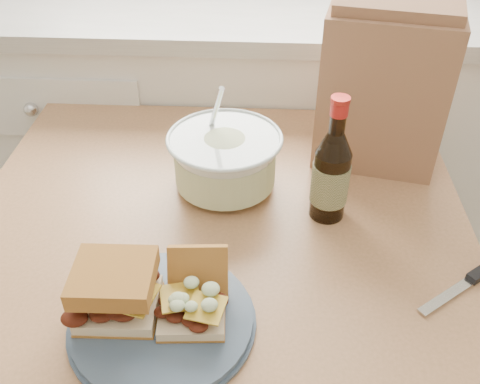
# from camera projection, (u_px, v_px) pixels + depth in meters

# --- Properties ---
(cabinet_run) EXTENTS (2.50, 0.64, 0.94)m
(cabinet_run) POSITION_uv_depth(u_px,v_px,m) (238.00, 142.00, 1.73)
(cabinet_run) COLOR white
(cabinet_run) RESTS_ON ground
(dining_table) EXTENTS (0.92, 0.92, 0.77)m
(dining_table) POSITION_uv_depth(u_px,v_px,m) (217.00, 279.00, 1.01)
(dining_table) COLOR tan
(dining_table) RESTS_ON ground
(plate) EXTENTS (0.27, 0.27, 0.02)m
(plate) POSITION_uv_depth(u_px,v_px,m) (162.00, 321.00, 0.78)
(plate) COLOR #3F5166
(plate) RESTS_ON dining_table
(sandwich_left) EXTENTS (0.12, 0.11, 0.08)m
(sandwich_left) POSITION_uv_depth(u_px,v_px,m) (116.00, 290.00, 0.76)
(sandwich_left) COLOR beige
(sandwich_left) RESTS_ON plate
(sandwich_right) EXTENTS (0.10, 0.14, 0.08)m
(sandwich_right) POSITION_uv_depth(u_px,v_px,m) (194.00, 296.00, 0.77)
(sandwich_right) COLOR beige
(sandwich_right) RESTS_ON plate
(coleslaw_bowl) EXTENTS (0.22, 0.22, 0.22)m
(coleslaw_bowl) POSITION_uv_depth(u_px,v_px,m) (225.00, 162.00, 1.02)
(coleslaw_bowl) COLOR white
(coleslaw_bowl) RESTS_ON dining_table
(beer_bottle) EXTENTS (0.07, 0.07, 0.24)m
(beer_bottle) POSITION_uv_depth(u_px,v_px,m) (331.00, 174.00, 0.93)
(beer_bottle) COLOR black
(beer_bottle) RESTS_ON dining_table
(knife) EXTENTS (0.16, 0.13, 0.01)m
(knife) POSITION_uv_depth(u_px,v_px,m) (476.00, 276.00, 0.86)
(knife) COLOR silver
(knife) RESTS_ON dining_table
(paper_bag) EXTENTS (0.26, 0.20, 0.31)m
(paper_bag) POSITION_uv_depth(u_px,v_px,m) (383.00, 90.00, 1.04)
(paper_bag) COLOR #AD7753
(paper_bag) RESTS_ON dining_table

